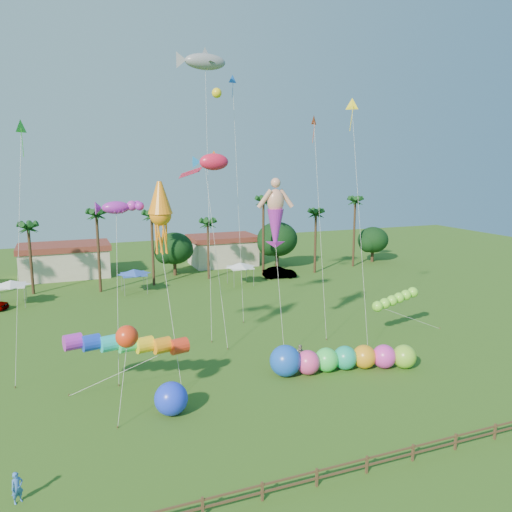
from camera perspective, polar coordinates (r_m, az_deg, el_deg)
name	(u,v)px	position (r m, az deg, el deg)	size (l,w,h in m)	color
ground	(313,420)	(33.90, 6.55, -18.13)	(160.00, 160.00, 0.00)	#285116
tree_line	(193,247)	(73.33, -7.20, 1.07)	(69.46, 8.91, 11.00)	#3A2819
buildings_row	(141,258)	(78.24, -12.99, -0.21)	(35.00, 7.00, 4.00)	beige
tent_row	(135,272)	(64.43, -13.71, -1.84)	(31.00, 4.00, 0.60)	white
fence	(367,463)	(29.20, 12.56, -22.06)	(36.12, 0.12, 1.00)	brown
car_b	(280,273)	(71.73, 2.71, -1.91)	(1.66, 4.75, 1.57)	#4C4C54
spectator_a	(17,488)	(28.98, -25.63, -22.76)	(0.58, 0.38, 1.59)	#376AC1
spectator_b	(300,354)	(41.78, 5.11, -11.15)	(0.79, 0.62, 1.63)	gray
caterpillar_inflatable	(338,359)	(40.73, 9.35, -11.52)	(11.93, 4.54, 2.44)	#F13F8F
blue_ball	(171,399)	(34.33, -9.67, -15.77)	(2.20, 2.20, 2.20)	#1C37FF
rainbow_tube	(150,350)	(36.97, -12.04, -10.46)	(9.88, 2.10, 3.71)	red
green_worm	(378,306)	(48.61, 13.72, -5.62)	(10.04, 2.55, 3.57)	#80EE35
orange_ball_kite	(127,337)	(32.77, -14.54, -8.90)	(1.93, 2.04, 6.23)	red
merman_kite	(275,218)	(42.85, 2.24, 4.36)	(2.87, 4.27, 14.51)	tan
fish_kite	(214,162)	(46.85, -4.83, 10.66)	(4.20, 5.82, 17.23)	red
shark_kite	(205,62)	(51.91, -5.83, 21.21)	(5.76, 8.88, 26.87)	gray
squid_kite	(160,215)	(38.39, -10.86, 4.62)	(2.05, 5.95, 15.03)	orange
lobster_kite	(116,208)	(39.17, -15.72, 5.34)	(3.72, 4.20, 13.65)	purple
delta_kite_red	(314,126)	(47.78, 6.67, 14.56)	(1.10, 3.82, 20.63)	#E24619
delta_kite_yellow	(352,109)	(46.89, 10.94, 16.15)	(1.22, 5.27, 21.94)	yellow
delta_kite_green	(21,131)	(43.14, -25.27, 12.76)	(2.17, 5.45, 19.55)	green
delta_kite_blue	(233,88)	(54.18, -2.66, 18.67)	(1.12, 4.67, 25.20)	blue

